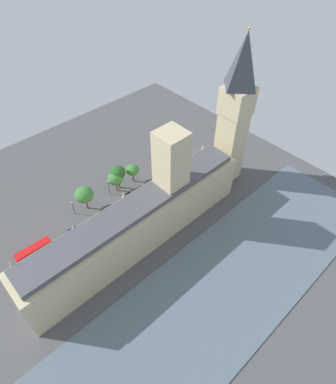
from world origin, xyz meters
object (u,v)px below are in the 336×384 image
object	(u,v)px
parliament_building	(142,218)
plane_tree_trailing	(115,178)
car_black_opposite_hall	(154,182)
street_lamp_slot_11	(109,185)
plane_tree_corner	(133,170)
car_white_under_trees	(118,205)
car_silver_kerbside	(129,196)
pedestrian_far_end	(30,282)
street_lamp_slot_10	(73,206)
car_blue_leading	(73,231)
plane_tree_near_tower	(118,173)
double_decker_bus_midblock	(34,252)
plane_tree_by_river_gate	(84,195)
clock_tower	(235,112)

from	to	relation	value
parliament_building	plane_tree_trailing	xyz separation A→B (m)	(22.26, -6.34, -3.26)
car_black_opposite_hall	street_lamp_slot_11	distance (m)	16.73
parliament_building	plane_tree_corner	xyz separation A→B (m)	(22.11, -13.65, -3.74)
car_black_opposite_hall	car_white_under_trees	size ratio (longest dim) A/B	0.86
parliament_building	car_silver_kerbside	bearing A→B (deg)	-23.55
pedestrian_far_end	plane_tree_corner	bearing A→B (deg)	92.77
parliament_building	street_lamp_slot_10	xyz separation A→B (m)	(23.01, 10.53, -5.08)
parliament_building	car_black_opposite_hall	bearing A→B (deg)	-49.25
car_blue_leading	plane_tree_trailing	xyz separation A→B (m)	(5.81, -21.59, 4.97)
car_black_opposite_hall	plane_tree_near_tower	bearing A→B (deg)	55.90
double_decker_bus_midblock	street_lamp_slot_11	world-z (taller)	street_lamp_slot_11
street_lamp_slot_11	car_white_under_trees	bearing A→B (deg)	167.00
car_blue_leading	street_lamp_slot_11	distance (m)	19.96
double_decker_bus_midblock	plane_tree_by_river_gate	distance (m)	23.10
car_white_under_trees	plane_tree_corner	xyz separation A→B (m)	(6.44, -11.81, 4.49)
car_silver_kerbside	plane_tree_near_tower	distance (m)	8.84
plane_tree_near_tower	plane_tree_corner	distance (m)	6.02
plane_tree_trailing	double_decker_bus_midblock	bearing A→B (deg)	100.52
parliament_building	plane_tree_near_tower	world-z (taller)	parliament_building
clock_tower	double_decker_bus_midblock	bearing A→B (deg)	78.15
car_white_under_trees	plane_tree_trailing	bearing A→B (deg)	-30.30
clock_tower	plane_tree_corner	size ratio (longest dim) A/B	7.07
street_lamp_slot_11	street_lamp_slot_10	bearing A→B (deg)	88.09
car_white_under_trees	street_lamp_slot_11	distance (m)	7.89
car_white_under_trees	plane_tree_by_river_gate	bearing A→B (deg)	53.76
car_blue_leading	plane_tree_by_river_gate	size ratio (longest dim) A/B	0.51
car_white_under_trees	double_decker_bus_midblock	xyz separation A→B (m)	(0.22, 29.71, 1.75)
car_silver_kerbside	street_lamp_slot_10	distance (m)	19.16
parliament_building	pedestrian_far_end	bearing A→B (deg)	74.67
parliament_building	plane_tree_trailing	distance (m)	23.37
car_black_opposite_hall	car_blue_leading	distance (m)	33.56
car_black_opposite_hall	plane_tree_corner	size ratio (longest dim) A/B	0.56
car_black_opposite_hall	car_silver_kerbside	size ratio (longest dim) A/B	0.96
double_decker_bus_midblock	street_lamp_slot_10	distance (m)	18.80
car_silver_kerbside	car_white_under_trees	world-z (taller)	same
clock_tower	street_lamp_slot_10	bearing A→B (deg)	67.23
car_silver_kerbside	car_blue_leading	distance (m)	22.55
clock_tower	plane_tree_near_tower	bearing A→B (deg)	56.74
parliament_building	double_decker_bus_midblock	xyz separation A→B (m)	(15.90, 27.87, -6.48)
car_black_opposite_hall	street_lamp_slot_10	world-z (taller)	street_lamp_slot_10
car_black_opposite_hall	plane_tree_near_tower	xyz separation A→B (m)	(7.22, 10.35, 6.22)
plane_tree_near_tower	plane_tree_by_river_gate	world-z (taller)	plane_tree_near_tower
plane_tree_near_tower	plane_tree_by_river_gate	size ratio (longest dim) A/B	1.04
car_silver_kerbside	street_lamp_slot_11	xyz separation A→B (m)	(5.80, 3.88, 3.54)
plane_tree_corner	street_lamp_slot_11	xyz separation A→B (m)	(0.43, 10.23, -0.95)
car_silver_kerbside	plane_tree_near_tower	xyz separation A→B (m)	(6.24, -0.65, 6.22)
parliament_building	plane_tree_corner	size ratio (longest dim) A/B	9.95
plane_tree_near_tower	street_lamp_slot_11	world-z (taller)	plane_tree_near_tower
car_black_opposite_hall	plane_tree_by_river_gate	distance (m)	25.79
plane_tree_trailing	street_lamp_slot_10	distance (m)	16.98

